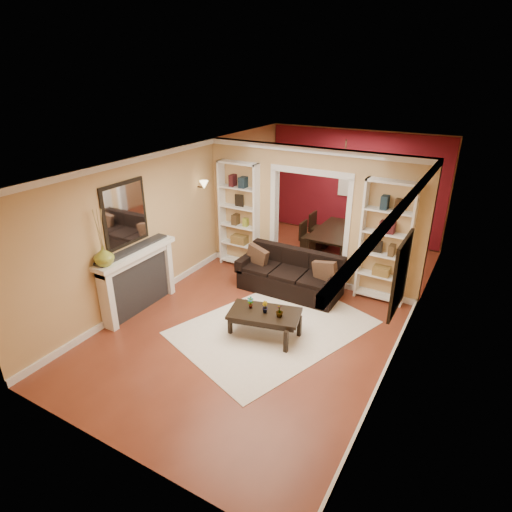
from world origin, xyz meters
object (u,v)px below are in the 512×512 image
Objects in this scene: bookshelf_left at (239,216)px; bookshelf_right at (385,243)px; sofa at (290,273)px; dining_table at (338,242)px; fireplace at (139,281)px; coffee_table at (265,324)px.

bookshelf_right is (3.10, 0.00, 0.00)m from bookshelf_left.
sofa is at bearing -160.04° from bookshelf_right.
sofa is 2.22m from dining_table.
bookshelf_left is at bearing 77.95° from fireplace.
bookshelf_left is 3.10m from bookshelf_right.
bookshelf_right is 4.47m from fireplace.
sofa reaches higher than coffee_table.
fireplace is at bearing -136.33° from sofa.
bookshelf_left is 2.49m from dining_table.
bookshelf_left is (-1.50, 0.58, 0.75)m from sofa.
dining_table reaches higher than coffee_table.
bookshelf_right is at bearing 34.80° from fireplace.
sofa is at bearing 43.67° from fireplace.
bookshelf_left reaches higher than coffee_table.
coffee_table is at bearing -178.27° from dining_table.
dining_table is (2.22, 4.16, -0.28)m from fireplace.
bookshelf_right is (1.60, 0.58, 0.75)m from sofa.
coffee_table is 2.67m from bookshelf_right.
coffee_table is at bearing -50.04° from bookshelf_left.
bookshelf_left is 1.36× the size of dining_table.
coffee_table is at bearing 9.54° from fireplace.
coffee_table is 2.94m from bookshelf_left.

